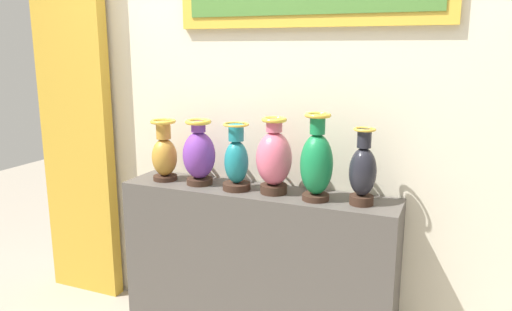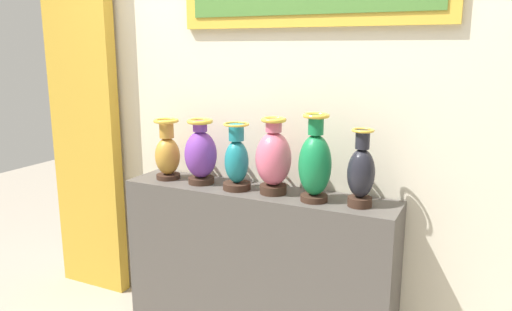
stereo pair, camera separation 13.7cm
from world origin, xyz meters
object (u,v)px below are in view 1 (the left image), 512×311
at_px(vase_emerald, 317,162).
at_px(vase_onyx, 363,171).
at_px(vase_ochre, 164,154).
at_px(vase_violet, 199,154).
at_px(vase_teal, 236,161).
at_px(vase_rose, 274,158).

relative_size(vase_emerald, vase_onyx, 1.16).
distance_m(vase_ochre, vase_violet, 0.22).
bearing_deg(vase_emerald, vase_teal, 178.33).
xyz_separation_m(vase_rose, vase_emerald, (0.23, -0.03, 0.01)).
bearing_deg(vase_violet, vase_onyx, -0.90).
xyz_separation_m(vase_ochre, vase_teal, (0.45, -0.02, 0.00)).
bearing_deg(vase_teal, vase_rose, 4.52).
height_order(vase_violet, vase_emerald, vase_emerald).
height_order(vase_rose, vase_emerald, vase_emerald).
bearing_deg(vase_emerald, vase_rose, 172.91).
bearing_deg(vase_ochre, vase_rose, -0.07).
bearing_deg(vase_ochre, vase_teal, -2.13).
relative_size(vase_ochre, vase_teal, 0.97).
distance_m(vase_ochre, vase_teal, 0.45).
relative_size(vase_rose, vase_emerald, 0.91).
distance_m(vase_ochre, vase_onyx, 1.11).
relative_size(vase_violet, vase_onyx, 0.97).
xyz_separation_m(vase_teal, vase_onyx, (0.66, 0.00, 0.01)).
bearing_deg(vase_teal, vase_ochre, 177.87).
distance_m(vase_emerald, vase_onyx, 0.22).
bearing_deg(vase_rose, vase_violet, 179.73).
height_order(vase_ochre, vase_violet, vase_violet).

